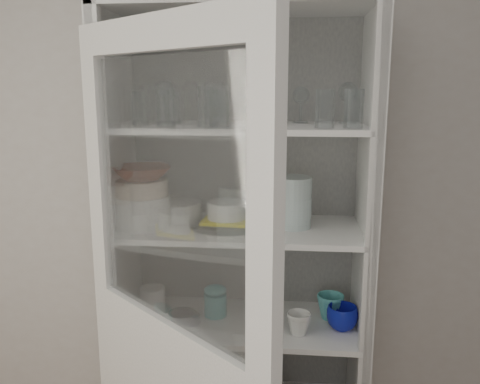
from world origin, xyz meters
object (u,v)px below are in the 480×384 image
Objects in this scene: teal_jar at (215,303)px; mug_white at (299,324)px; goblet_0 at (166,99)px; grey_bowl_stack at (294,202)px; cream_bowl at (142,187)px; white_canister at (153,301)px; mug_blue at (342,318)px; plate_stack_back at (177,210)px; terracotta_bowl at (141,173)px; pantry_cabinet at (241,295)px; goblet_3 at (348,101)px; white_ramekin at (227,210)px; glass_platter at (227,223)px; yellow_trivet at (227,220)px; plate_stack_front at (143,211)px; mug_teal at (330,307)px; goblet_2 at (301,103)px; goblet_1 at (254,100)px; measuring_cups at (182,317)px.

mug_white is at bearing -21.08° from teal_jar.
goblet_0 is 0.91× the size of grey_bowl_stack.
cream_bowl is 1.66× the size of white_canister.
teal_jar is (-0.52, 0.07, 0.01)m from mug_blue.
terracotta_bowl is (-0.11, -0.14, 0.18)m from plate_stack_back.
pantry_cabinet is 0.37m from white_canister.
white_ramekin is at bearing -169.99° from goblet_3.
goblet_0 is at bearing 162.34° from glass_platter.
mug_blue is at bearing -6.05° from yellow_trivet.
plate_stack_front is 0.75m from mug_white.
cream_bowl is (-0.79, -0.13, -0.33)m from goblet_3.
plate_stack_back is 0.93× the size of terracotta_bowl.
glass_platter is at bearing 161.88° from mug_white.
white_ramekin is at bearing 8.44° from cream_bowl.
grey_bowl_stack is at bearing -169.76° from mug_teal.
terracotta_bowl is 1.99× the size of mug_teal.
goblet_2 reaches higher than glass_platter.
terracotta_bowl reaches higher than glass_platter.
glass_platter is (0.22, -0.09, -0.03)m from plate_stack_back.
goblet_0 is 0.35m from goblet_1.
teal_jar is 0.15m from measuring_cups.
grey_bowl_stack is (-0.02, -0.09, -0.38)m from goblet_2.
cream_bowl reaches higher than mug_white.
yellow_trivet is at bearing 161.88° from mug_white.
goblet_2 is at bearing 155.09° from mug_teal.
grey_bowl_stack is at bearing -102.16° from goblet_2.
measuring_cups is (-0.64, -0.01, -0.03)m from mug_blue.
goblet_3 is 0.86× the size of grey_bowl_stack.
goblet_0 is at bearing 162.34° from white_ramekin.
white_ramekin is 1.60× the size of mug_white.
goblet_3 reaches higher than white_ramekin.
measuring_cups is (0.15, -0.01, -0.44)m from plate_stack_front.
teal_jar reaches higher than mug_blue.
white_ramekin is at bearing -17.66° from goblet_0.
goblet_2 is 0.89m from teal_jar.
plate_stack_back reaches higher than mug_white.
goblet_3 is 0.84m from mug_teal.
measuring_cups is (0.15, -0.01, -0.59)m from terracotta_bowl.
terracotta_bowl is at bearing 177.05° from measuring_cups.
terracotta_bowl reaches higher than plate_stack_front.
yellow_trivet is 0.49m from mug_white.
plate_stack_back is (-0.68, 0.01, -0.45)m from goblet_3.
plate_stack_front is 1.95× the size of mug_teal.
teal_jar is at bearing -159.24° from pantry_cabinet.
measuring_cups is (-0.18, -0.06, -0.40)m from yellow_trivet.
white_ramekin is at bearing -179.78° from grey_bowl_stack.
goblet_0 is at bearing 172.92° from mug_teal.
pantry_cabinet is 9.65× the size of plate_stack_front.
goblet_1 is at bearing 30.10° from measuring_cups.
grey_bowl_stack is (0.48, -0.09, 0.07)m from plate_stack_back.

